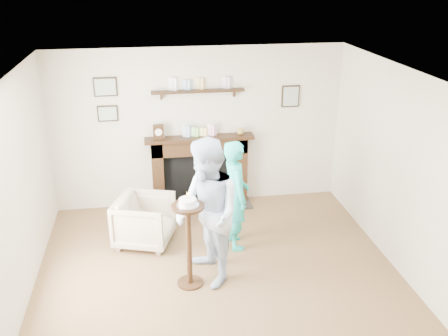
{
  "coord_description": "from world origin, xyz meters",
  "views": [
    {
      "loc": [
        -0.77,
        -4.86,
        3.61
      ],
      "look_at": [
        0.15,
        0.9,
        1.22
      ],
      "focal_mm": 40.0,
      "sensor_mm": 36.0,
      "label": 1
    }
  ],
  "objects_px": {
    "man": "(208,279)",
    "pedestal_table": "(188,229)",
    "armchair": "(146,242)",
    "woman": "(235,244)"
  },
  "relations": [
    {
      "from": "man",
      "to": "pedestal_table",
      "type": "xyz_separation_m",
      "value": [
        -0.23,
        -0.06,
        0.75
      ]
    },
    {
      "from": "man",
      "to": "pedestal_table",
      "type": "bearing_deg",
      "value": -91.15
    },
    {
      "from": "man",
      "to": "pedestal_table",
      "type": "distance_m",
      "value": 0.79
    },
    {
      "from": "armchair",
      "to": "man",
      "type": "relative_size",
      "value": 0.41
    },
    {
      "from": "pedestal_table",
      "to": "man",
      "type": "bearing_deg",
      "value": 14.03
    },
    {
      "from": "woman",
      "to": "pedestal_table",
      "type": "bearing_deg",
      "value": 134.33
    },
    {
      "from": "armchair",
      "to": "woman",
      "type": "relative_size",
      "value": 0.49
    },
    {
      "from": "woman",
      "to": "pedestal_table",
      "type": "distance_m",
      "value": 1.31
    },
    {
      "from": "armchair",
      "to": "woman",
      "type": "distance_m",
      "value": 1.24
    },
    {
      "from": "pedestal_table",
      "to": "armchair",
      "type": "bearing_deg",
      "value": 115.88
    }
  ]
}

